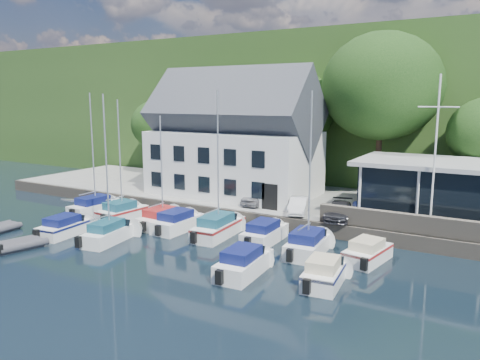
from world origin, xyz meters
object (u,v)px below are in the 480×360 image
at_px(car_silver, 258,196).
at_px(boat_r1_1, 120,161).
at_px(car_white, 299,205).
at_px(boat_r1_5, 265,231).
at_px(boat_r1_4, 218,167).
at_px(harbor_building, 234,145).
at_px(boat_r1_0, 93,158).
at_px(boat_r1_6, 310,178).
at_px(dinghy_1, 18,243).
at_px(boat_r2_4, 324,271).
at_px(boat_r1_2, 161,169).
at_px(car_blue, 367,210).
at_px(flagpole, 435,155).
at_px(boat_r1_3, 178,220).
at_px(boat_r2_1, 107,175).
at_px(boat_r1_7, 368,250).
at_px(club_pavilion, 456,192).
at_px(boat_r2_0, 65,225).
at_px(boat_r2_3, 244,261).
at_px(car_dgrey, 339,211).

height_order(car_silver, boat_r1_1, boat_r1_1).
relative_size(car_white, boat_r1_5, 0.61).
relative_size(boat_r1_4, boat_r1_5, 1.63).
distance_m(harbor_building, boat_r1_0, 11.88).
relative_size(car_silver, boat_r1_6, 0.41).
xyz_separation_m(car_silver, car_white, (3.96, -1.16, -0.07)).
bearing_deg(dinghy_1, boat_r2_4, 27.12).
bearing_deg(boat_r1_0, boat_r1_4, 1.48).
bearing_deg(boat_r1_2, car_blue, 26.41).
distance_m(flagpole, boat_r1_3, 17.70).
xyz_separation_m(boat_r1_2, boat_r2_1, (-0.58, -4.78, 0.19)).
bearing_deg(boat_r1_3, boat_r1_7, 2.45).
distance_m(club_pavilion, boat_r1_5, 13.51).
distance_m(car_silver, flagpole, 13.89).
height_order(boat_r1_2, boat_r2_0, boat_r1_2).
relative_size(harbor_building, dinghy_1, 4.62).
height_order(car_white, flagpole, flagpole).
xyz_separation_m(boat_r2_1, boat_r2_4, (14.80, 0.12, -3.73)).
bearing_deg(boat_r2_3, car_white, 93.47).
relative_size(flagpole, boat_r1_7, 1.93).
distance_m(car_blue, boat_r2_4, 10.64).
bearing_deg(boat_r2_1, car_dgrey, 29.13).
bearing_deg(car_blue, boat_r1_5, -151.50).
bearing_deg(boat_r1_1, boat_r2_0, -91.74).
bearing_deg(dinghy_1, car_white, 60.80).
bearing_deg(car_silver, boat_r2_3, -66.12).
distance_m(boat_r1_0, boat_r2_4, 22.25).
bearing_deg(boat_r2_4, boat_r2_3, -176.25).
bearing_deg(harbor_building, boat_r1_5, -49.13).
height_order(boat_r1_1, boat_r1_2, boat_r1_1).
bearing_deg(car_dgrey, boat_r1_4, -154.85).
height_order(boat_r1_4, dinghy_1, boat_r1_4).
bearing_deg(boat_r2_3, boat_r2_1, 173.38).
xyz_separation_m(boat_r1_6, boat_r2_4, (2.51, -4.08, -3.94)).
xyz_separation_m(harbor_building, club_pavilion, (18.00, -0.50, -2.30)).
height_order(car_blue, boat_r1_7, car_blue).
relative_size(flagpole, boat_r1_3, 1.63).
xyz_separation_m(car_blue, boat_r1_7, (1.71, -6.08, -0.92)).
relative_size(car_dgrey, boat_r2_3, 0.69).
distance_m(harbor_building, car_white, 9.51).
relative_size(car_silver, boat_r1_0, 0.42).
relative_size(boat_r1_1, boat_r1_7, 1.83).
distance_m(harbor_building, boat_r1_6, 14.35).
bearing_deg(boat_r1_7, flagpole, 69.35).
xyz_separation_m(car_silver, boat_r2_0, (-9.19, -11.27, -0.97)).
height_order(boat_r1_3, boat_r2_1, boat_r2_1).
bearing_deg(boat_r1_7, car_dgrey, 133.87).
relative_size(car_silver, boat_r1_7, 0.76).
bearing_deg(car_white, boat_r1_0, -178.84).
xyz_separation_m(boat_r1_1, boat_r2_4, (18.06, -4.43, -3.92)).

